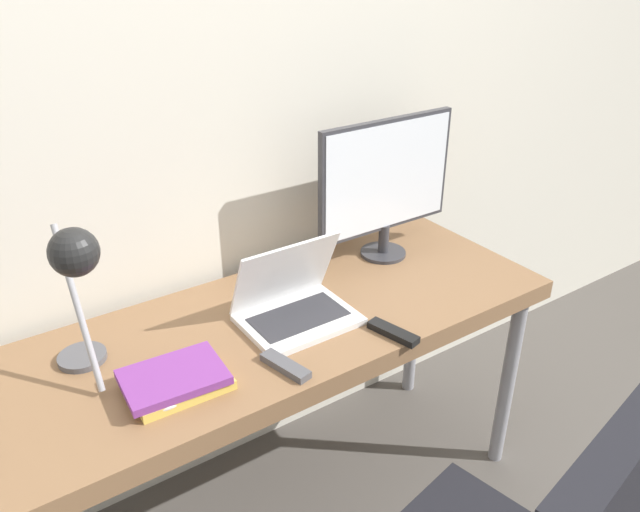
# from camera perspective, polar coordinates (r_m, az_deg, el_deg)

# --- Properties ---
(wall_back) EXTENTS (8.00, 0.05, 2.60)m
(wall_back) POSITION_cam_1_polar(r_m,az_deg,el_deg) (1.90, -9.66, 13.32)
(wall_back) COLOR beige
(wall_back) RESTS_ON ground_plane
(desk) EXTENTS (1.62, 0.61, 0.77)m
(desk) POSITION_cam_1_polar(r_m,az_deg,el_deg) (1.84, -3.17, -7.40)
(desk) COLOR brown
(desk) RESTS_ON ground_plane
(laptop) EXTENTS (0.31, 0.24, 0.24)m
(laptop) POSITION_cam_1_polar(r_m,az_deg,el_deg) (1.77, -2.40, -4.39)
(laptop) COLOR silver
(laptop) RESTS_ON desk
(monitor) EXTENTS (0.52, 0.16, 0.47)m
(monitor) POSITION_cam_1_polar(r_m,az_deg,el_deg) (2.05, 6.06, 6.81)
(monitor) COLOR #333338
(monitor) RESTS_ON desk
(desk_lamp) EXTENTS (0.12, 0.29, 0.44)m
(desk_lamp) POSITION_cam_1_polar(r_m,az_deg,el_deg) (1.47, -21.44, -1.64)
(desk_lamp) COLOR #4C4C51
(desk_lamp) RESTS_ON desk
(book_stack) EXTENTS (0.25, 0.19, 0.05)m
(book_stack) POSITION_cam_1_polar(r_m,az_deg,el_deg) (1.57, -12.96, -11.07)
(book_stack) COLOR gold
(book_stack) RESTS_ON desk
(tv_remote) EXTENTS (0.08, 0.16, 0.02)m
(tv_remote) POSITION_cam_1_polar(r_m,az_deg,el_deg) (1.73, 6.70, -6.94)
(tv_remote) COLOR black
(tv_remote) RESTS_ON desk
(media_remote) EXTENTS (0.07, 0.15, 0.02)m
(media_remote) POSITION_cam_1_polar(r_m,az_deg,el_deg) (1.60, -3.19, -9.99)
(media_remote) COLOR #4C4C51
(media_remote) RESTS_ON desk
(game_controller) EXTENTS (0.13, 0.10, 0.04)m
(game_controller) POSITION_cam_1_polar(r_m,az_deg,el_deg) (1.54, -14.13, -12.36)
(game_controller) COLOR white
(game_controller) RESTS_ON desk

